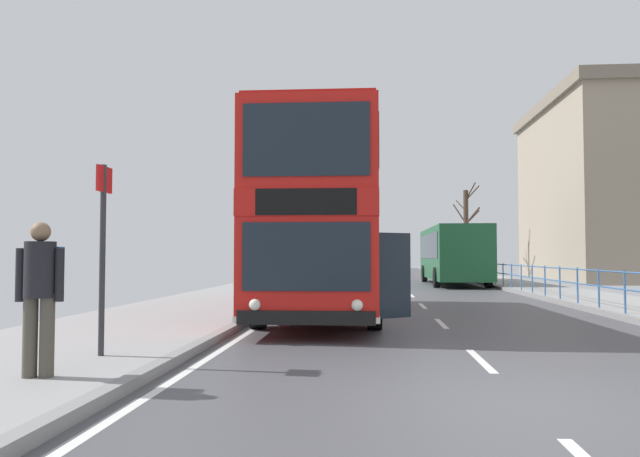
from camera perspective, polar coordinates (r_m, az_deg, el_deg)
ground at (r=6.65m, az=12.46°, el=-15.24°), size 15.80×140.00×0.20m
double_decker_bus_main at (r=15.61m, az=0.51°, el=0.43°), size 3.27×10.48×4.43m
background_bus_far_lane at (r=33.08m, az=12.25°, el=-2.30°), size 2.70×10.30×2.96m
pedestrian_railing_far_kerb at (r=24.13m, az=19.16°, el=-4.04°), size 0.05×33.18×1.03m
pedestrian_with_backpack at (r=7.66m, az=-24.56°, el=-4.88°), size 0.55×0.55×1.75m
bus_stop_sign_near at (r=8.95m, az=-19.58°, el=-0.79°), size 0.08×0.44×2.62m
bare_tree_far_00 at (r=44.41m, az=13.49°, el=-0.11°), size 1.99×3.33×6.54m
background_building_01 at (r=56.88m, az=24.72°, el=2.24°), size 10.03×14.30×12.03m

